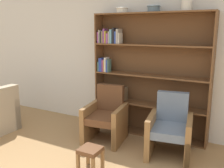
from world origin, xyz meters
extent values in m
cube|color=silver|center=(0.00, 2.86, 1.38)|extent=(12.00, 0.06, 2.75)
cube|color=brown|center=(-0.90, 2.67, 1.09)|extent=(0.02, 0.30, 2.18)
cube|color=brown|center=(1.16, 2.67, 1.09)|extent=(0.02, 0.30, 2.18)
cube|color=brown|center=(0.13, 2.67, 2.17)|extent=(2.04, 0.30, 0.03)
cube|color=brown|center=(0.13, 2.67, 0.01)|extent=(2.04, 0.30, 0.03)
cube|color=brown|center=(0.13, 2.81, 1.09)|extent=(2.04, 0.01, 2.18)
cube|color=#669EB2|center=(-0.85, 2.62, 0.12)|extent=(0.03, 0.17, 0.18)
cube|color=#7F6B4C|center=(-0.81, 2.62, 0.11)|extent=(0.04, 0.15, 0.17)
cube|color=red|center=(-0.77, 2.62, 0.13)|extent=(0.03, 0.16, 0.22)
cube|color=#B2A899|center=(-0.74, 2.63, 0.12)|extent=(0.03, 0.17, 0.19)
cube|color=#669EB2|center=(-0.71, 2.62, 0.11)|extent=(0.04, 0.16, 0.17)
cube|color=red|center=(-0.66, 2.62, 0.12)|extent=(0.04, 0.16, 0.20)
cube|color=gold|center=(-0.63, 2.63, 0.16)|extent=(0.02, 0.17, 0.27)
cube|color=#669EB2|center=(-0.60, 2.61, 0.13)|extent=(0.02, 0.14, 0.21)
cube|color=#7F6B4C|center=(-0.57, 2.61, 0.16)|extent=(0.03, 0.14, 0.27)
cube|color=#334CB2|center=(-0.53, 2.61, 0.16)|extent=(0.03, 0.14, 0.26)
cube|color=#334CB2|center=(-0.49, 2.61, 0.14)|extent=(0.04, 0.13, 0.23)
cube|color=brown|center=(0.13, 2.67, 0.57)|extent=(2.04, 0.30, 0.02)
cube|color=#994C99|center=(-0.85, 2.62, 0.67)|extent=(0.03, 0.15, 0.17)
cube|color=#334CB2|center=(-0.81, 2.61, 0.72)|extent=(0.04, 0.15, 0.27)
cube|color=#B2A899|center=(-0.76, 2.63, 0.70)|extent=(0.03, 0.18, 0.24)
cube|color=#669EB2|center=(-0.73, 2.64, 0.70)|extent=(0.04, 0.20, 0.24)
cube|color=#388C47|center=(-0.68, 2.64, 0.69)|extent=(0.03, 0.20, 0.21)
cube|color=#4C756B|center=(-0.65, 2.60, 0.68)|extent=(0.02, 0.13, 0.19)
cube|color=#4C756B|center=(-0.61, 2.62, 0.67)|extent=(0.04, 0.16, 0.18)
cube|color=white|center=(-0.56, 2.62, 0.69)|extent=(0.04, 0.15, 0.22)
cube|color=white|center=(-0.52, 2.62, 0.72)|extent=(0.04, 0.16, 0.28)
cube|color=gold|center=(-0.47, 2.63, 0.69)|extent=(0.04, 0.18, 0.22)
cube|color=white|center=(-0.43, 2.62, 0.72)|extent=(0.04, 0.15, 0.27)
cube|color=#4C756B|center=(-0.39, 2.61, 0.68)|extent=(0.04, 0.14, 0.20)
cube|color=orange|center=(-0.35, 2.63, 0.69)|extent=(0.03, 0.19, 0.21)
cube|color=#7F6B4C|center=(-0.32, 2.64, 0.71)|extent=(0.02, 0.20, 0.26)
cube|color=brown|center=(0.13, 2.67, 1.10)|extent=(2.04, 0.30, 0.02)
cube|color=#4C756B|center=(-0.86, 2.62, 1.21)|extent=(0.02, 0.17, 0.18)
cube|color=#334CB2|center=(-0.83, 2.62, 1.24)|extent=(0.02, 0.15, 0.25)
cube|color=#334CB2|center=(-0.80, 2.63, 1.25)|extent=(0.03, 0.18, 0.26)
cube|color=#994C99|center=(-0.77, 2.61, 1.23)|extent=(0.02, 0.13, 0.23)
cube|color=orange|center=(-0.74, 2.62, 1.23)|extent=(0.02, 0.15, 0.22)
cube|color=white|center=(-0.71, 2.62, 1.25)|extent=(0.04, 0.15, 0.27)
cube|color=#334CB2|center=(-0.67, 2.62, 1.23)|extent=(0.02, 0.16, 0.23)
cube|color=#4C756B|center=(-0.64, 2.60, 1.24)|extent=(0.02, 0.12, 0.24)
cube|color=brown|center=(0.13, 2.67, 1.64)|extent=(2.04, 0.30, 0.02)
cube|color=#994C99|center=(-0.86, 2.64, 1.75)|extent=(0.02, 0.19, 0.20)
cube|color=#B2A899|center=(-0.83, 2.64, 1.77)|extent=(0.02, 0.20, 0.24)
cube|color=black|center=(-0.80, 2.60, 1.74)|extent=(0.03, 0.13, 0.19)
cube|color=#7F6B4C|center=(-0.77, 2.64, 1.76)|extent=(0.03, 0.19, 0.22)
cube|color=#994C99|center=(-0.74, 2.62, 1.78)|extent=(0.03, 0.17, 0.26)
cube|color=gold|center=(-0.70, 2.61, 1.76)|extent=(0.02, 0.13, 0.22)
cube|color=#994C99|center=(-0.67, 2.61, 1.74)|extent=(0.03, 0.15, 0.18)
cube|color=#B2A899|center=(-0.63, 2.61, 1.76)|extent=(0.02, 0.14, 0.21)
cube|color=#669EB2|center=(-0.59, 2.63, 1.78)|extent=(0.04, 0.18, 0.25)
cube|color=black|center=(-0.54, 2.62, 1.79)|extent=(0.04, 0.16, 0.28)
cube|color=#334CB2|center=(-0.50, 2.60, 1.76)|extent=(0.03, 0.12, 0.21)
cube|color=#B2A899|center=(-0.46, 2.64, 1.78)|extent=(0.04, 0.19, 0.26)
cube|color=white|center=(-0.43, 2.62, 1.75)|extent=(0.02, 0.16, 0.19)
cylinder|color=silver|center=(-0.43, 2.67, 2.23)|extent=(0.20, 0.20, 0.09)
torus|color=silver|center=(-0.43, 2.67, 2.27)|extent=(0.22, 0.22, 0.02)
cylinder|color=slate|center=(0.16, 2.67, 2.23)|extent=(0.20, 0.20, 0.10)
torus|color=slate|center=(0.16, 2.67, 2.28)|extent=(0.23, 0.23, 0.02)
cylinder|color=silver|center=(0.70, 2.67, 2.29)|extent=(0.16, 0.16, 0.20)
cube|color=tan|center=(-2.60, 1.71, 0.30)|extent=(0.90, 0.14, 0.60)
cube|color=olive|center=(-0.11, 1.80, 0.19)|extent=(0.08, 0.08, 0.39)
cube|color=olive|center=(-0.67, 1.72, 0.19)|extent=(0.08, 0.08, 0.39)
cube|color=olive|center=(-0.19, 2.40, 0.19)|extent=(0.08, 0.08, 0.39)
cube|color=olive|center=(-0.76, 2.32, 0.19)|extent=(0.08, 0.08, 0.39)
cube|color=brown|center=(-0.43, 2.06, 0.42)|extent=(0.56, 0.70, 0.12)
cube|color=brown|center=(-0.47, 2.34, 0.70)|extent=(0.49, 0.19, 0.50)
cube|color=olive|center=(-0.16, 2.10, 0.31)|extent=(0.17, 0.68, 0.63)
cube|color=olive|center=(-0.71, 2.02, 0.31)|extent=(0.17, 0.68, 0.63)
cube|color=olive|center=(1.02, 1.80, 0.19)|extent=(0.08, 0.08, 0.39)
cube|color=olive|center=(0.46, 1.71, 0.19)|extent=(0.08, 0.08, 0.39)
cube|color=olive|center=(0.92, 2.41, 0.19)|extent=(0.08, 0.08, 0.39)
cube|color=olive|center=(0.36, 2.31, 0.19)|extent=(0.08, 0.08, 0.39)
cube|color=slate|center=(0.69, 2.06, 0.42)|extent=(0.58, 0.71, 0.12)
cube|color=slate|center=(0.65, 2.34, 0.70)|extent=(0.49, 0.19, 0.50)
cube|color=olive|center=(0.97, 2.10, 0.31)|extent=(0.19, 0.68, 0.63)
cube|color=olive|center=(0.42, 2.01, 0.31)|extent=(0.19, 0.68, 0.63)
cube|color=olive|center=(-0.26, 1.26, 0.14)|extent=(0.04, 0.04, 0.27)
cube|color=olive|center=(-0.02, 1.26, 0.14)|extent=(0.04, 0.04, 0.27)
cube|color=olive|center=(-0.26, 1.02, 0.14)|extent=(0.04, 0.04, 0.27)
cube|color=olive|center=(-0.02, 1.02, 0.14)|extent=(0.04, 0.04, 0.27)
cube|color=brown|center=(-0.14, 1.14, 0.30)|extent=(0.28, 0.28, 0.06)
camera|label=1|loc=(1.59, -1.46, 1.90)|focal=40.00mm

